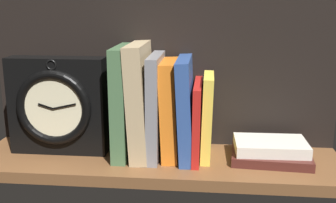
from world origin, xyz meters
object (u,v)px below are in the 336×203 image
book_yellow_seinlanguage (207,117)px  book_stack_side (271,151)px  book_gray_chess (156,106)px  book_red_requiem (197,120)px  book_tan_shortstories (140,101)px  framed_clock (57,106)px  book_blue_modern (186,108)px  book_green_romantic (124,101)px  book_orange_pandolfini (170,109)px

book_yellow_seinlanguage → book_stack_side: book_yellow_seinlanguage is taller
book_gray_chess → book_red_requiem: (9.38, 0.00, -3.03)cm
book_tan_shortstories → framed_clock: (-19.13, -0.85, -1.56)cm
book_gray_chess → book_blue_modern: bearing=0.0°
book_green_romantic → framed_clock: 15.36cm
book_gray_chess → book_yellow_seinlanguage: (11.58, -0.00, -2.14)cm
book_gray_chess → book_stack_side: (25.93, -0.46, -9.54)cm
book_gray_chess → book_yellow_seinlanguage: size_ratio=1.23×
book_tan_shortstories → book_stack_side: book_tan_shortstories is taller
book_green_romantic → book_gray_chess: size_ratio=1.08×
framed_clock → book_stack_side: (48.54, 0.38, -9.18)cm
book_blue_modern → book_yellow_seinlanguage: bearing=-0.0°
book_green_romantic → book_gray_chess: book_green_romantic is taller
book_green_romantic → book_yellow_seinlanguage: size_ratio=1.32×
book_tan_shortstories → book_blue_modern: book_tan_shortstories is taller
book_red_requiem → framed_clock: (-31.99, -0.85, 2.67)cm
book_green_romantic → book_red_requiem: 17.16cm
framed_clock → book_orange_pandolfini: bearing=1.9°
book_orange_pandolfini → book_stack_side: bearing=-1.2°
book_yellow_seinlanguage → framed_clock: 34.25cm
book_green_romantic → book_blue_modern: (14.12, 0.00, -1.25)cm
book_red_requiem → book_stack_side: (16.55, -0.46, -6.51)cm
book_orange_pandolfini → book_blue_modern: book_blue_modern is taller
framed_clock → book_tan_shortstories: bearing=2.5°
book_orange_pandolfini → book_red_requiem: size_ratio=1.28×
book_yellow_seinlanguage → book_blue_modern: bearing=180.0°
book_blue_modern → book_yellow_seinlanguage: (4.79, -0.00, -1.79)cm
book_stack_side → book_orange_pandolfini: bearing=178.8°
book_orange_pandolfini → book_yellow_seinlanguage: bearing=-0.0°
book_stack_side → book_tan_shortstories: bearing=179.1°
book_tan_shortstories → book_red_requiem: (12.86, 0.00, -4.23)cm
book_green_romantic → book_orange_pandolfini: 10.74cm
book_yellow_seinlanguage → book_orange_pandolfini: bearing=180.0°
book_yellow_seinlanguage → book_stack_side: size_ratio=1.05×
book_green_romantic → book_red_requiem: book_green_romantic is taller
book_tan_shortstories → book_red_requiem: book_tan_shortstories is taller
book_tan_shortstories → book_stack_side: bearing=-0.9°
book_tan_shortstories → framed_clock: 19.21cm
book_blue_modern → framed_clock: book_blue_modern is taller
book_tan_shortstories → book_yellow_seinlanguage: book_tan_shortstories is taller
book_green_romantic → book_tan_shortstories: 3.85cm
book_gray_chess → book_stack_side: size_ratio=1.28×
book_gray_chess → framed_clock: (-22.62, -0.85, -0.36)cm
framed_clock → book_red_requiem: bearing=1.5°
book_blue_modern → framed_clock: bearing=-178.4°
book_blue_modern → book_stack_side: (19.13, -0.46, -9.19)cm
book_green_romantic → framed_clock: book_green_romantic is taller
book_tan_shortstories → book_yellow_seinlanguage: 15.43cm
book_tan_shortstories → book_blue_modern: 10.40cm
book_tan_shortstories → book_stack_side: (29.41, -0.46, -10.74)cm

